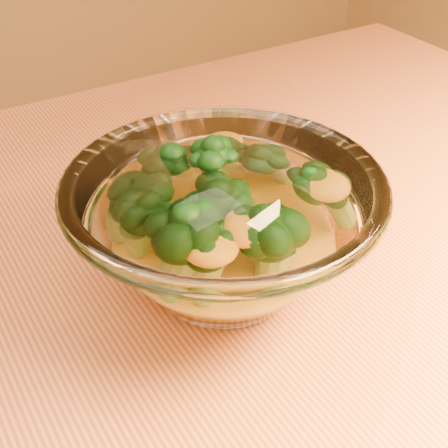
# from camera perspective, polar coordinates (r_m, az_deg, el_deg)

# --- Properties ---
(table) EXTENTS (1.20, 0.80, 0.75)m
(table) POSITION_cam_1_polar(r_m,az_deg,el_deg) (0.60, -4.03, -12.13)
(table) COLOR #D16B3E
(table) RESTS_ON ground
(glass_bowl) EXTENTS (0.25, 0.25, 0.11)m
(glass_bowl) POSITION_cam_1_polar(r_m,az_deg,el_deg) (0.49, 0.00, -0.51)
(glass_bowl) COLOR white
(glass_bowl) RESTS_ON table
(cheese_sauce) EXTENTS (0.12, 0.12, 0.03)m
(cheese_sauce) POSITION_cam_1_polar(r_m,az_deg,el_deg) (0.50, 0.00, -2.61)
(cheese_sauce) COLOR orange
(cheese_sauce) RESTS_ON glass_bowl
(broccoli_heap) EXTENTS (0.17, 0.17, 0.08)m
(broccoli_heap) POSITION_cam_1_polar(r_m,az_deg,el_deg) (0.48, -0.88, 1.24)
(broccoli_heap) COLOR black
(broccoli_heap) RESTS_ON cheese_sauce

